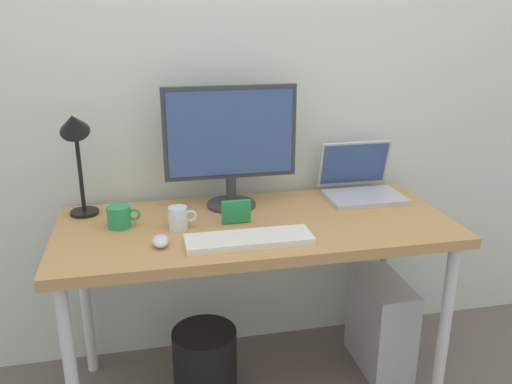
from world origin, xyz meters
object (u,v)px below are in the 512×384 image
at_px(monitor, 230,140).
at_px(mouse, 161,241).
at_px(desk, 256,238).
at_px(keyboard, 249,239).
at_px(desk_lamp, 75,140).
at_px(glass_cup, 178,218).
at_px(computer_tower, 380,324).
at_px(photo_frame, 236,211).
at_px(wastebasket, 205,363).
at_px(coffee_mug, 120,217).
at_px(laptop, 360,183).

distance_m(monitor, mouse, 0.52).
xyz_separation_m(desk, keyboard, (-0.06, -0.18, 0.08)).
height_order(desk, desk_lamp, desk_lamp).
bearing_deg(glass_cup, computer_tower, 2.12).
distance_m(monitor, desk_lamp, 0.58).
height_order(monitor, computer_tower, monitor).
bearing_deg(desk_lamp, keyboard, -32.87).
distance_m(photo_frame, wastebasket, 0.66).
xyz_separation_m(coffee_mug, photo_frame, (0.43, -0.06, 0.01)).
height_order(mouse, coffee_mug, coffee_mug).
relative_size(glass_cup, wastebasket, 0.35).
xyz_separation_m(laptop, photo_frame, (-0.58, -0.21, -0.01)).
height_order(coffee_mug, computer_tower, coffee_mug).
xyz_separation_m(laptop, glass_cup, (-0.80, -0.21, -0.02)).
bearing_deg(glass_cup, mouse, -117.48).
bearing_deg(wastebasket, coffee_mug, 167.98).
bearing_deg(computer_tower, desk, -177.33).
relative_size(desk, keyboard, 3.39).
relative_size(keyboard, wastebasket, 1.47).
distance_m(glass_cup, photo_frame, 0.22).
relative_size(glass_cup, computer_tower, 0.25).
height_order(desk_lamp, photo_frame, desk_lamp).
height_order(glass_cup, wastebasket, glass_cup).
height_order(desk_lamp, mouse, desk_lamp).
bearing_deg(wastebasket, photo_frame, 2.72).
xyz_separation_m(desk, laptop, (0.51, 0.21, 0.12)).
bearing_deg(glass_cup, photo_frame, 1.69).
bearing_deg(mouse, wastebasket, 42.68).
bearing_deg(desk, mouse, -158.36).
bearing_deg(laptop, keyboard, -145.41).
xyz_separation_m(desk, monitor, (-0.06, 0.19, 0.35)).
height_order(mouse, glass_cup, glass_cup).
height_order(computer_tower, wastebasket, computer_tower).
bearing_deg(wastebasket, mouse, -137.32).
bearing_deg(glass_cup, coffee_mug, 163.79).
bearing_deg(photo_frame, mouse, -153.21).
relative_size(desk, mouse, 16.57).
bearing_deg(monitor, glass_cup, -139.42).
bearing_deg(desk, laptop, 22.50).
height_order(monitor, glass_cup, monitor).
height_order(laptop, computer_tower, laptop).
distance_m(monitor, keyboard, 0.46).
relative_size(desk, computer_tower, 3.55).
xyz_separation_m(keyboard, wastebasket, (-0.15, 0.18, -0.61)).
bearing_deg(glass_cup, wastebasket, -0.14).
bearing_deg(computer_tower, wastebasket, -177.65).
xyz_separation_m(desk_lamp, coffee_mug, (0.14, -0.14, -0.27)).
relative_size(desk, glass_cup, 14.17).
relative_size(monitor, photo_frame, 4.81).
bearing_deg(wastebasket, keyboard, -50.05).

